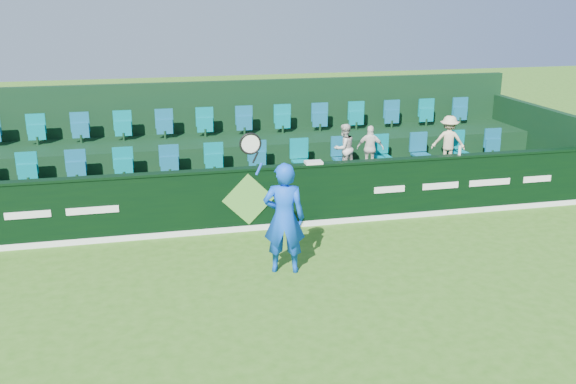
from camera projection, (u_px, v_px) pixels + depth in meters
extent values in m
plane|color=#316417|center=(292.00, 319.00, 9.83)|extent=(60.00, 60.00, 0.00)
cube|color=black|center=(248.00, 200.00, 13.35)|extent=(16.00, 0.20, 1.30)
cube|color=black|center=(247.00, 169.00, 13.15)|extent=(16.00, 0.24, 0.05)
cube|color=white|center=(249.00, 228.00, 13.43)|extent=(16.00, 0.02, 0.12)
cube|color=#529536|center=(249.00, 199.00, 13.23)|extent=(1.10, 0.02, 1.10)
cube|color=white|center=(28.00, 215.00, 12.31)|extent=(0.85, 0.01, 0.14)
cube|color=white|center=(93.00, 210.00, 12.57)|extent=(1.00, 0.01, 0.14)
cube|color=white|center=(389.00, 189.00, 13.90)|extent=(0.70, 0.01, 0.14)
cube|color=white|center=(441.00, 186.00, 14.16)|extent=(0.85, 0.01, 0.14)
cube|color=white|center=(490.00, 182.00, 14.41)|extent=(1.00, 0.01, 0.14)
cube|color=white|center=(537.00, 179.00, 14.67)|extent=(0.70, 0.01, 0.14)
cube|color=black|center=(240.00, 196.00, 14.45)|extent=(16.00, 2.00, 0.80)
cube|color=black|center=(228.00, 164.00, 16.14)|extent=(16.00, 1.80, 1.30)
cube|color=black|center=(222.00, 131.00, 16.88)|extent=(16.00, 0.20, 2.60)
cube|color=black|center=(532.00, 143.00, 16.80)|extent=(0.20, 4.00, 2.00)
cube|color=#026D73|center=(236.00, 161.00, 14.61)|extent=(13.50, 0.50, 0.60)
cube|color=#026D73|center=(225.00, 125.00, 16.14)|extent=(13.50, 0.50, 0.60)
imported|color=blue|center=(284.00, 218.00, 11.24)|extent=(0.83, 0.65, 2.01)
cylinder|color=#143FBF|center=(259.00, 169.00, 10.77)|extent=(0.14, 0.04, 0.22)
cylinder|color=black|center=(255.00, 158.00, 10.69)|extent=(0.12, 0.03, 0.19)
torus|color=black|center=(250.00, 144.00, 10.61)|extent=(0.50, 0.04, 0.50)
cylinder|color=silver|center=(250.00, 144.00, 10.61)|extent=(0.41, 0.01, 0.41)
imported|color=beige|center=(344.00, 148.00, 14.70)|extent=(0.67, 0.60, 1.13)
imported|color=white|center=(370.00, 148.00, 14.85)|extent=(0.67, 0.48, 1.06)
imported|color=beige|center=(448.00, 141.00, 15.25)|extent=(0.89, 0.72, 1.21)
cube|color=silver|center=(313.00, 162.00, 13.44)|extent=(0.36, 0.24, 0.05)
cylinder|color=silver|center=(460.00, 150.00, 14.13)|extent=(0.07, 0.07, 0.21)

